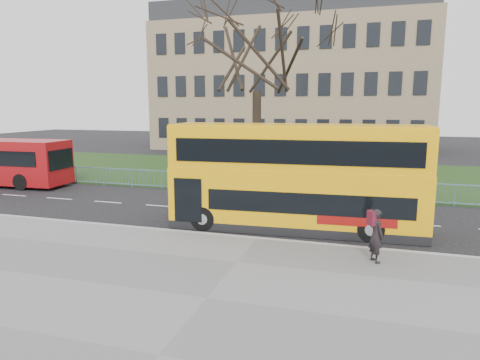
# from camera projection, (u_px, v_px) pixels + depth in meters

# --- Properties ---
(ground) EXTENTS (120.00, 120.00, 0.00)m
(ground) POSITION_uv_depth(u_px,v_px,m) (267.00, 229.00, 17.21)
(ground) COLOR black
(ground) RESTS_ON ground
(pavement) EXTENTS (80.00, 10.50, 0.12)m
(pavement) POSITION_uv_depth(u_px,v_px,m) (207.00, 300.00, 10.82)
(pavement) COLOR slate
(pavement) RESTS_ON ground
(kerb) EXTENTS (80.00, 0.20, 0.14)m
(kerb) POSITION_uv_depth(u_px,v_px,m) (257.00, 239.00, 15.73)
(kerb) COLOR #9A9B9D
(kerb) RESTS_ON ground
(grass_verge) EXTENTS (80.00, 15.40, 0.08)m
(grass_verge) POSITION_uv_depth(u_px,v_px,m) (312.00, 175.00, 30.71)
(grass_verge) COLOR #1A3212
(grass_verge) RESTS_ON ground
(guard_railing) EXTENTS (40.00, 0.12, 1.10)m
(guard_railing) POSITION_uv_depth(u_px,v_px,m) (294.00, 187.00, 23.35)
(guard_railing) COLOR #678CB7
(guard_railing) RESTS_ON ground
(bare_tree) EXTENTS (9.56, 9.56, 13.66)m
(bare_tree) POSITION_uv_depth(u_px,v_px,m) (257.00, 73.00, 26.31)
(bare_tree) COLOR black
(bare_tree) RESTS_ON grass_verge
(civic_building) EXTENTS (30.00, 15.00, 14.00)m
(civic_building) POSITION_uv_depth(u_px,v_px,m) (293.00, 88.00, 50.47)
(civic_building) COLOR #8A7457
(civic_building) RESTS_ON ground
(yellow_bus) EXTENTS (10.01, 2.90, 4.15)m
(yellow_bus) POSITION_uv_depth(u_px,v_px,m) (296.00, 175.00, 16.89)
(yellow_bus) COLOR #FFB30A
(yellow_bus) RESTS_ON ground
(pedestrian) EXTENTS (0.67, 0.73, 1.68)m
(pedestrian) POSITION_uv_depth(u_px,v_px,m) (376.00, 236.00, 13.17)
(pedestrian) COLOR black
(pedestrian) RESTS_ON pavement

